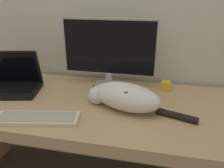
{
  "coord_description": "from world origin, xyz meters",
  "views": [
    {
      "loc": [
        0.39,
        -0.67,
        1.27
      ],
      "look_at": [
        0.18,
        0.32,
        0.85
      ],
      "focal_mm": 35.0,
      "sensor_mm": 36.0,
      "label": 1
    }
  ],
  "objects_px": {
    "monitor": "(109,52)",
    "external_keyboard": "(37,118)",
    "cat": "(125,96)",
    "laptop": "(12,83)"
  },
  "relations": [
    {
      "from": "monitor",
      "to": "external_keyboard",
      "type": "height_order",
      "value": "monitor"
    },
    {
      "from": "external_keyboard",
      "to": "cat",
      "type": "bearing_deg",
      "value": 17.12
    },
    {
      "from": "external_keyboard",
      "to": "monitor",
      "type": "bearing_deg",
      "value": 51.99
    },
    {
      "from": "laptop",
      "to": "external_keyboard",
      "type": "relative_size",
      "value": 0.91
    },
    {
      "from": "monitor",
      "to": "laptop",
      "type": "relative_size",
      "value": 1.55
    },
    {
      "from": "laptop",
      "to": "cat",
      "type": "height_order",
      "value": "laptop"
    },
    {
      "from": "monitor",
      "to": "external_keyboard",
      "type": "bearing_deg",
      "value": -117.12
    },
    {
      "from": "laptop",
      "to": "external_keyboard",
      "type": "xyz_separation_m",
      "value": [
        0.32,
        -0.28,
        -0.04
      ]
    },
    {
      "from": "monitor",
      "to": "external_keyboard",
      "type": "xyz_separation_m",
      "value": [
        -0.24,
        -0.46,
        -0.21
      ]
    },
    {
      "from": "external_keyboard",
      "to": "cat",
      "type": "distance_m",
      "value": 0.43
    }
  ]
}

